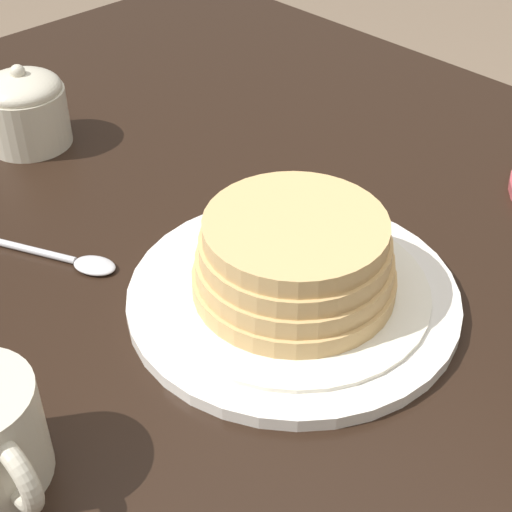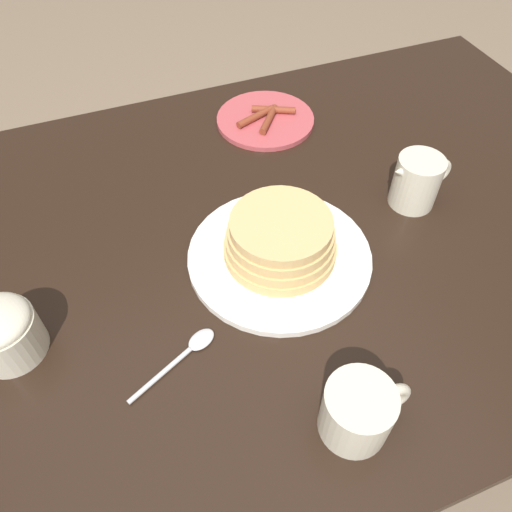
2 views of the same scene
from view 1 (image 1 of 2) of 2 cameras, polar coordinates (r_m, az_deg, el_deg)
name	(u,v)px [view 1 (image 1 of 2)]	position (r m, az deg, el deg)	size (l,w,h in m)	color
dining_table	(333,367)	(0.79, 5.63, -8.07)	(1.41, 0.91, 0.76)	black
pancake_plate	(294,273)	(0.66, 2.78, -1.21)	(0.29, 0.29, 0.09)	white
sugar_bowl	(25,108)	(0.93, -16.46, 10.28)	(0.09, 0.09, 0.10)	beige
spoon	(70,259)	(0.74, -13.41, -0.24)	(0.14, 0.08, 0.01)	silver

